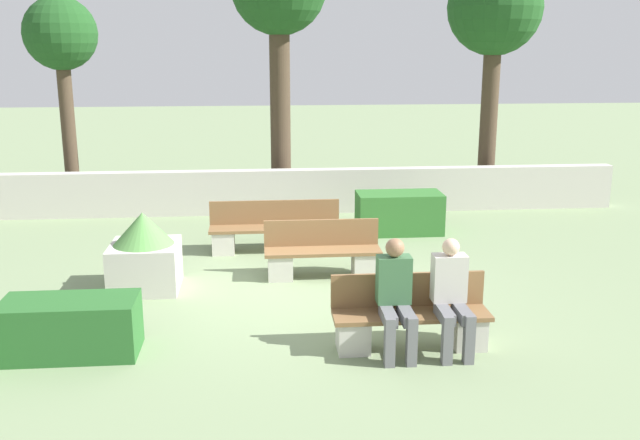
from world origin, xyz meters
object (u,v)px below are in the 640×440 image
object	(u,v)px
tree_center_right	(495,14)
planter_corner_left	(144,253)
person_seated_man	(451,292)
tree_leftmost	(61,41)
bench_front	(410,321)
bench_left_side	(275,232)
person_seated_woman	(396,293)
bench_right_side	(323,256)

from	to	relation	value
tree_center_right	planter_corner_left	bearing A→B (deg)	-141.56
person_seated_man	tree_leftmost	bearing A→B (deg)	127.35
tree_center_right	bench_front	bearing A→B (deg)	-113.53
bench_front	person_seated_man	distance (m)	0.59
bench_left_side	person_seated_man	xyz separation A→B (m)	(1.85, -4.14, 0.37)
person_seated_man	person_seated_woman	xyz separation A→B (m)	(-0.63, 0.00, 0.01)
bench_left_side	tree_center_right	size ratio (longest dim) A/B	0.43
person_seated_man	tree_center_right	size ratio (longest dim) A/B	0.25
bench_front	bench_right_side	bearing A→B (deg)	106.44
person_seated_man	planter_corner_left	distance (m)	4.46
bench_left_side	person_seated_man	distance (m)	4.56
bench_left_side	planter_corner_left	distance (m)	2.55
person_seated_woman	tree_center_right	world-z (taller)	tree_center_right
person_seated_man	planter_corner_left	world-z (taller)	person_seated_man
person_seated_woman	bench_right_side	bearing A→B (deg)	101.53
person_seated_woman	bench_left_side	bearing A→B (deg)	106.45
planter_corner_left	bench_right_side	bearing A→B (deg)	7.02
planter_corner_left	person_seated_man	bearing A→B (deg)	-33.07
bench_left_side	bench_right_side	size ratio (longest dim) A/B	1.26
bench_front	planter_corner_left	size ratio (longest dim) A/B	1.61
bench_left_side	tree_leftmost	bearing A→B (deg)	132.13
bench_left_side	person_seated_man	world-z (taller)	person_seated_man
bench_front	tree_leftmost	bearing A→B (deg)	125.85
bench_front	person_seated_woman	xyz separation A→B (m)	(-0.21, -0.14, 0.40)
bench_left_side	bench_right_side	distance (m)	1.55
bench_right_side	person_seated_woman	world-z (taller)	person_seated_woman
bench_left_side	person_seated_man	size ratio (longest dim) A/B	1.69
person_seated_man	person_seated_woman	distance (m)	0.63
person_seated_man	tree_center_right	xyz separation A→B (m)	(2.85, 7.66, 3.26)
bench_right_side	person_seated_man	distance (m)	3.02
bench_front	bench_right_side	world-z (taller)	same
bench_right_side	tree_center_right	bearing A→B (deg)	60.81
person_seated_man	person_seated_woman	world-z (taller)	person_seated_woman
bench_left_side	planter_corner_left	world-z (taller)	planter_corner_left
bench_front	person_seated_man	bearing A→B (deg)	-18.36
planter_corner_left	tree_center_right	size ratio (longest dim) A/B	0.22
bench_right_side	planter_corner_left	world-z (taller)	planter_corner_left
bench_right_side	person_seated_woman	bearing A→B (deg)	-68.22
bench_front	bench_right_side	xyz separation A→B (m)	(-0.77, 2.61, -0.00)
bench_left_side	bench_right_side	xyz separation A→B (m)	(0.66, -1.40, -0.02)
bench_left_side	bench_right_side	bearing A→B (deg)	-70.52
person_seated_man	tree_center_right	bearing A→B (deg)	69.58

